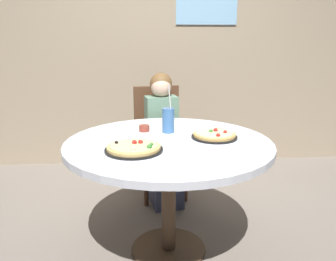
{
  "coord_description": "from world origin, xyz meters",
  "views": [
    {
      "loc": [
        -0.15,
        -1.91,
        1.32
      ],
      "look_at": [
        0.0,
        0.05,
        0.8
      ],
      "focal_mm": 35.72,
      "sensor_mm": 36.0,
      "label": 1
    }
  ],
  "objects_px": {
    "sauce_bowl": "(144,128)",
    "pizza_veggie": "(215,135)",
    "chair_wooden": "(159,135)",
    "plate_small": "(182,122)",
    "dining_table": "(169,156)",
    "pizza_cheese": "(134,148)",
    "soda_cup": "(168,120)",
    "diner_child": "(163,146)"
  },
  "relations": [
    {
      "from": "dining_table",
      "to": "sauce_bowl",
      "type": "distance_m",
      "value": 0.3
    },
    {
      "from": "dining_table",
      "to": "chair_wooden",
      "type": "height_order",
      "value": "chair_wooden"
    },
    {
      "from": "soda_cup",
      "to": "dining_table",
      "type": "bearing_deg",
      "value": -93.71
    },
    {
      "from": "diner_child",
      "to": "sauce_bowl",
      "type": "xyz_separation_m",
      "value": [
        -0.16,
        -0.5,
        0.29
      ]
    },
    {
      "from": "dining_table",
      "to": "plate_small",
      "type": "relative_size",
      "value": 6.88
    },
    {
      "from": "pizza_veggie",
      "to": "soda_cup",
      "type": "distance_m",
      "value": 0.32
    },
    {
      "from": "diner_child",
      "to": "pizza_veggie",
      "type": "relative_size",
      "value": 3.82
    },
    {
      "from": "pizza_cheese",
      "to": "soda_cup",
      "type": "distance_m",
      "value": 0.43
    },
    {
      "from": "dining_table",
      "to": "pizza_veggie",
      "type": "relative_size",
      "value": 4.38
    },
    {
      "from": "sauce_bowl",
      "to": "plate_small",
      "type": "distance_m",
      "value": 0.36
    },
    {
      "from": "pizza_veggie",
      "to": "plate_small",
      "type": "distance_m",
      "value": 0.44
    },
    {
      "from": "pizza_cheese",
      "to": "sauce_bowl",
      "type": "xyz_separation_m",
      "value": [
        0.06,
        0.41,
        0.0
      ]
    },
    {
      "from": "chair_wooden",
      "to": "soda_cup",
      "type": "xyz_separation_m",
      "value": [
        0.03,
        -0.72,
        0.3
      ]
    },
    {
      "from": "soda_cup",
      "to": "sauce_bowl",
      "type": "bearing_deg",
      "value": 166.38
    },
    {
      "from": "chair_wooden",
      "to": "plate_small",
      "type": "bearing_deg",
      "value": -71.46
    },
    {
      "from": "dining_table",
      "to": "diner_child",
      "type": "relative_size",
      "value": 1.15
    },
    {
      "from": "pizza_cheese",
      "to": "plate_small",
      "type": "relative_size",
      "value": 1.77
    },
    {
      "from": "pizza_veggie",
      "to": "pizza_cheese",
      "type": "height_order",
      "value": "same"
    },
    {
      "from": "plate_small",
      "to": "soda_cup",
      "type": "bearing_deg",
      "value": -115.01
    },
    {
      "from": "diner_child",
      "to": "sauce_bowl",
      "type": "height_order",
      "value": "diner_child"
    },
    {
      "from": "dining_table",
      "to": "chair_wooden",
      "type": "bearing_deg",
      "value": 90.99
    },
    {
      "from": "pizza_veggie",
      "to": "sauce_bowl",
      "type": "relative_size",
      "value": 4.04
    },
    {
      "from": "pizza_cheese",
      "to": "pizza_veggie",
      "type": "bearing_deg",
      "value": 24.19
    },
    {
      "from": "chair_wooden",
      "to": "sauce_bowl",
      "type": "relative_size",
      "value": 13.57
    },
    {
      "from": "soda_cup",
      "to": "plate_small",
      "type": "height_order",
      "value": "soda_cup"
    },
    {
      "from": "plate_small",
      "to": "chair_wooden",
      "type": "bearing_deg",
      "value": 108.54
    },
    {
      "from": "sauce_bowl",
      "to": "pizza_veggie",
      "type": "bearing_deg",
      "value": -23.7
    },
    {
      "from": "diner_child",
      "to": "pizza_cheese",
      "type": "bearing_deg",
      "value": -103.29
    },
    {
      "from": "pizza_cheese",
      "to": "soda_cup",
      "type": "relative_size",
      "value": 1.03
    },
    {
      "from": "chair_wooden",
      "to": "sauce_bowl",
      "type": "distance_m",
      "value": 0.73
    },
    {
      "from": "pizza_cheese",
      "to": "plate_small",
      "type": "distance_m",
      "value": 0.72
    },
    {
      "from": "chair_wooden",
      "to": "sauce_bowl",
      "type": "bearing_deg",
      "value": -100.69
    },
    {
      "from": "chair_wooden",
      "to": "soda_cup",
      "type": "height_order",
      "value": "soda_cup"
    },
    {
      "from": "diner_child",
      "to": "pizza_veggie",
      "type": "bearing_deg",
      "value": -68.35
    },
    {
      "from": "chair_wooden",
      "to": "pizza_veggie",
      "type": "relative_size",
      "value": 3.36
    },
    {
      "from": "pizza_veggie",
      "to": "plate_small",
      "type": "xyz_separation_m",
      "value": [
        -0.15,
        0.42,
        -0.01
      ]
    },
    {
      "from": "diner_child",
      "to": "pizza_cheese",
      "type": "relative_size",
      "value": 3.4
    },
    {
      "from": "chair_wooden",
      "to": "soda_cup",
      "type": "bearing_deg",
      "value": -87.75
    },
    {
      "from": "soda_cup",
      "to": "diner_child",
      "type": "bearing_deg",
      "value": 89.95
    },
    {
      "from": "dining_table",
      "to": "soda_cup",
      "type": "height_order",
      "value": "soda_cup"
    },
    {
      "from": "soda_cup",
      "to": "sauce_bowl",
      "type": "height_order",
      "value": "soda_cup"
    },
    {
      "from": "pizza_cheese",
      "to": "plate_small",
      "type": "xyz_separation_m",
      "value": [
        0.34,
        0.64,
        -0.01
      ]
    }
  ]
}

